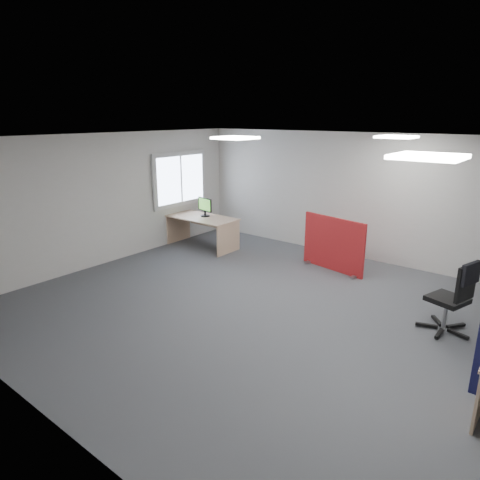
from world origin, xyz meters
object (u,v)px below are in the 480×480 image
Objects in this scene: red_divider at (333,245)px; second_desk at (203,224)px; monitor_second at (205,206)px; office_chair at (456,293)px.

red_divider is 0.85× the size of second_desk.
red_divider is 2.98× the size of monitor_second.
monitor_second is at bearing -172.18° from office_chair.
office_chair is (5.73, -0.92, 0.07)m from second_desk.
monitor_second is (0.01, 0.07, 0.41)m from second_desk.
monitor_second is 5.82m from office_chair.
monitor_second is 0.44× the size of office_chair.
second_desk is at bearing -171.53° from office_chair.
monitor_second reaches higher than second_desk.
monitor_second reaches higher than red_divider.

